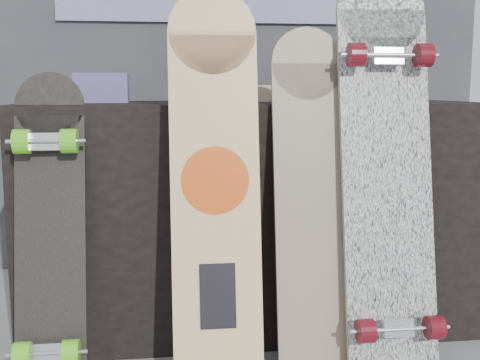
{
  "coord_description": "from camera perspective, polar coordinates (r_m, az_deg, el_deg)",
  "views": [
    {
      "loc": [
        -0.32,
        -1.62,
        0.85
      ],
      "look_at": [
        -0.09,
        0.2,
        0.57
      ],
      "focal_mm": 45.0,
      "sensor_mm": 36.0,
      "label": 1
    }
  ],
  "objects": [
    {
      "name": "vendor_table",
      "position": [
        2.19,
        1.47,
        -3.12
      ],
      "size": [
        1.6,
        0.6,
        0.8
      ],
      "primitive_type": "cube",
      "color": "black",
      "rests_on": "ground"
    },
    {
      "name": "booth",
      "position": [
        3.0,
        -0.98,
        13.55
      ],
      "size": [
        2.4,
        0.22,
        2.2
      ],
      "color": "#36353A",
      "rests_on": "ground"
    },
    {
      "name": "merch_box_purple",
      "position": [
        2.15,
        -12.96,
        8.5
      ],
      "size": [
        0.18,
        0.12,
        0.1
      ],
      "primitive_type": "cube",
      "color": "#3F346A",
      "rests_on": "vendor_table"
    },
    {
      "name": "merch_box_small",
      "position": [
        2.28,
        12.33,
        8.78
      ],
      "size": [
        0.14,
        0.14,
        0.12
      ],
      "primitive_type": "cube",
      "color": "#3F346A",
      "rests_on": "vendor_table"
    },
    {
      "name": "merch_box_flat",
      "position": [
        2.27,
        1.55,
        8.22
      ],
      "size": [
        0.22,
        0.1,
        0.06
      ],
      "primitive_type": "cube",
      "color": "#D1B78C",
      "rests_on": "vendor_table"
    },
    {
      "name": "longboard_geisha",
      "position": [
        1.73,
        -2.39,
        0.51
      ],
      "size": [
        0.26,
        0.23,
        1.14
      ],
      "rotation": [
        -0.18,
        0.0,
        0.0
      ],
      "color": "beige",
      "rests_on": "ground"
    },
    {
      "name": "longboard_celtic",
      "position": [
        1.83,
        6.72,
        -0.73
      ],
      "size": [
        0.23,
        0.21,
        1.04
      ],
      "rotation": [
        -0.19,
        0.0,
        0.0
      ],
      "color": "beige",
      "rests_on": "ground"
    },
    {
      "name": "longboard_cascadia",
      "position": [
        1.86,
        13.76,
        1.88
      ],
      "size": [
        0.28,
        0.32,
        1.22
      ],
      "rotation": [
        -0.2,
        0.0,
        0.0
      ],
      "color": "white",
      "rests_on": "ground"
    },
    {
      "name": "skateboard_dark",
      "position": [
        1.82,
        -17.62,
        -4.1
      ],
      "size": [
        0.2,
        0.28,
        0.9
      ],
      "rotation": [
        -0.22,
        0.0,
        0.0
      ],
      "color": "black",
      "rests_on": "ground"
    }
  ]
}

